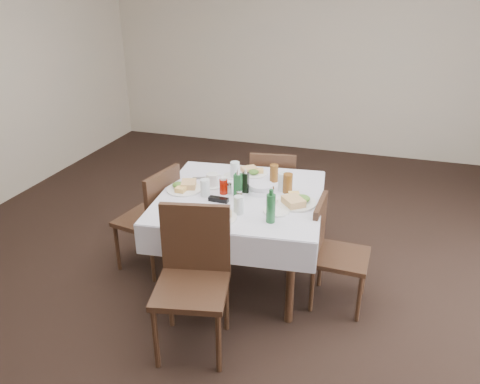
{
  "coord_description": "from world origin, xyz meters",
  "views": [
    {
      "loc": [
        0.88,
        -2.96,
        2.24
      ],
      "look_at": [
        -0.07,
        0.05,
        0.8
      ],
      "focal_mm": 35.0,
      "sensor_mm": 36.0,
      "label": 1
    }
  ],
  "objects_px": {
    "chair_east": "(331,247)",
    "ketchup_bottle": "(223,186)",
    "water_w": "(205,188)",
    "water_s": "(239,205)",
    "green_bottle": "(271,208)",
    "bread_basket": "(261,188)",
    "water_e": "(283,182)",
    "chair_south": "(194,270)",
    "dining_table": "(241,205)",
    "water_n": "(235,170)",
    "chair_north": "(273,188)",
    "coffee_mug": "(213,181)",
    "chair_west": "(154,214)",
    "oil_cruet_dark": "(245,182)",
    "oil_cruet_green": "(238,184)"
  },
  "relations": [
    {
      "from": "water_w",
      "to": "chair_east",
      "type": "bearing_deg",
      "value": 1.96
    },
    {
      "from": "chair_north",
      "to": "water_w",
      "type": "height_order",
      "value": "water_w"
    },
    {
      "from": "water_s",
      "to": "oil_cruet_dark",
      "type": "distance_m",
      "value": 0.36
    },
    {
      "from": "water_e",
      "to": "coffee_mug",
      "type": "height_order",
      "value": "water_e"
    },
    {
      "from": "water_n",
      "to": "water_e",
      "type": "height_order",
      "value": "water_e"
    },
    {
      "from": "oil_cruet_green",
      "to": "coffee_mug",
      "type": "bearing_deg",
      "value": 156.56
    },
    {
      "from": "chair_north",
      "to": "water_n",
      "type": "bearing_deg",
      "value": -112.76
    },
    {
      "from": "coffee_mug",
      "to": "chair_west",
      "type": "bearing_deg",
      "value": -165.38
    },
    {
      "from": "chair_west",
      "to": "water_n",
      "type": "relative_size",
      "value": 6.46
    },
    {
      "from": "chair_east",
      "to": "water_s",
      "type": "bearing_deg",
      "value": -159.34
    },
    {
      "from": "chair_west",
      "to": "coffee_mug",
      "type": "distance_m",
      "value": 0.57
    },
    {
      "from": "chair_south",
      "to": "water_e",
      "type": "height_order",
      "value": "chair_south"
    },
    {
      "from": "chair_south",
      "to": "water_s",
      "type": "bearing_deg",
      "value": 69.62
    },
    {
      "from": "chair_east",
      "to": "water_w",
      "type": "xyz_separation_m",
      "value": [
        -0.95,
        -0.03,
        0.36
      ]
    },
    {
      "from": "water_w",
      "to": "oil_cruet_dark",
      "type": "distance_m",
      "value": 0.31
    },
    {
      "from": "chair_north",
      "to": "chair_west",
      "type": "relative_size",
      "value": 0.96
    },
    {
      "from": "chair_east",
      "to": "ketchup_bottle",
      "type": "distance_m",
      "value": 0.91
    },
    {
      "from": "green_bottle",
      "to": "bread_basket",
      "type": "bearing_deg",
      "value": 112.9
    },
    {
      "from": "chair_south",
      "to": "ketchup_bottle",
      "type": "distance_m",
      "value": 0.77
    },
    {
      "from": "water_e",
      "to": "dining_table",
      "type": "bearing_deg",
      "value": -149.34
    },
    {
      "from": "chair_west",
      "to": "coffee_mug",
      "type": "height_order",
      "value": "chair_west"
    },
    {
      "from": "bread_basket",
      "to": "water_n",
      "type": "bearing_deg",
      "value": 142.94
    },
    {
      "from": "water_n",
      "to": "water_w",
      "type": "distance_m",
      "value": 0.41
    },
    {
      "from": "green_bottle",
      "to": "water_s",
      "type": "bearing_deg",
      "value": 167.22
    },
    {
      "from": "dining_table",
      "to": "oil_cruet_green",
      "type": "bearing_deg",
      "value": -122.52
    },
    {
      "from": "chair_east",
      "to": "bread_basket",
      "type": "distance_m",
      "value": 0.68
    },
    {
      "from": "chair_west",
      "to": "bread_basket",
      "type": "height_order",
      "value": "chair_west"
    },
    {
      "from": "chair_east",
      "to": "water_n",
      "type": "height_order",
      "value": "water_n"
    },
    {
      "from": "water_n",
      "to": "green_bottle",
      "type": "height_order",
      "value": "green_bottle"
    },
    {
      "from": "chair_south",
      "to": "green_bottle",
      "type": "distance_m",
      "value": 0.64
    },
    {
      "from": "water_e",
      "to": "oil_cruet_dark",
      "type": "xyz_separation_m",
      "value": [
        -0.27,
        -0.11,
        0.01
      ]
    },
    {
      "from": "oil_cruet_dark",
      "to": "oil_cruet_green",
      "type": "xyz_separation_m",
      "value": [
        -0.03,
        -0.08,
        0.01
      ]
    },
    {
      "from": "chair_east",
      "to": "ketchup_bottle",
      "type": "bearing_deg",
      "value": 176.96
    },
    {
      "from": "chair_north",
      "to": "water_e",
      "type": "height_order",
      "value": "water_e"
    },
    {
      "from": "water_e",
      "to": "water_w",
      "type": "distance_m",
      "value": 0.6
    },
    {
      "from": "chair_south",
      "to": "dining_table",
      "type": "bearing_deg",
      "value": 83.45
    },
    {
      "from": "oil_cruet_green",
      "to": "green_bottle",
      "type": "bearing_deg",
      "value": -44.77
    },
    {
      "from": "water_s",
      "to": "green_bottle",
      "type": "bearing_deg",
      "value": -12.78
    },
    {
      "from": "chair_east",
      "to": "water_s",
      "type": "relative_size",
      "value": 6.42
    },
    {
      "from": "chair_east",
      "to": "water_w",
      "type": "distance_m",
      "value": 1.02
    },
    {
      "from": "water_n",
      "to": "chair_north",
      "type": "bearing_deg",
      "value": 67.24
    },
    {
      "from": "chair_north",
      "to": "oil_cruet_green",
      "type": "bearing_deg",
      "value": -95.61
    },
    {
      "from": "chair_north",
      "to": "ketchup_bottle",
      "type": "distance_m",
      "value": 0.89
    },
    {
      "from": "water_n",
      "to": "water_e",
      "type": "distance_m",
      "value": 0.44
    },
    {
      "from": "dining_table",
      "to": "chair_west",
      "type": "height_order",
      "value": "chair_west"
    },
    {
      "from": "oil_cruet_dark",
      "to": "coffee_mug",
      "type": "distance_m",
      "value": 0.28
    },
    {
      "from": "dining_table",
      "to": "chair_west",
      "type": "xyz_separation_m",
      "value": [
        -0.72,
        -0.04,
        -0.16
      ]
    },
    {
      "from": "water_s",
      "to": "water_e",
      "type": "distance_m",
      "value": 0.51
    },
    {
      "from": "chair_east",
      "to": "oil_cruet_dark",
      "type": "xyz_separation_m",
      "value": [
        -0.69,
        0.12,
        0.38
      ]
    },
    {
      "from": "dining_table",
      "to": "chair_west",
      "type": "relative_size",
      "value": 1.49
    }
  ]
}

